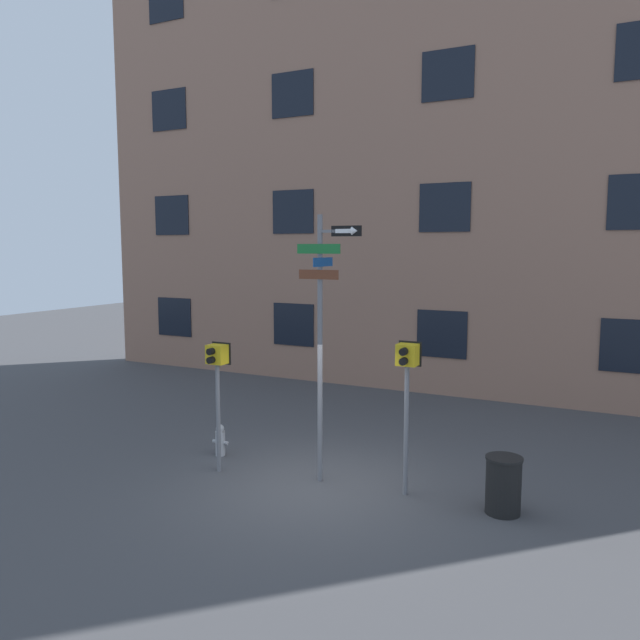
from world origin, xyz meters
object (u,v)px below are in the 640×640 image
at_px(trash_bin, 503,485).
at_px(pedestrian_signal_left, 217,370).
at_px(fire_hydrant, 220,440).
at_px(street_sign_pole, 323,326).
at_px(pedestrian_signal_right, 407,375).

bearing_deg(trash_bin, pedestrian_signal_left, -174.32).
relative_size(pedestrian_signal_left, fire_hydrant, 3.79).
height_order(street_sign_pole, fire_hydrant, street_sign_pole).
height_order(pedestrian_signal_right, trash_bin, pedestrian_signal_right).
distance_m(street_sign_pole, trash_bin, 3.96).
bearing_deg(pedestrian_signal_right, fire_hydrant, 176.96).
relative_size(street_sign_pole, fire_hydrant, 7.39).
distance_m(street_sign_pole, fire_hydrant, 3.55).
bearing_deg(pedestrian_signal_left, pedestrian_signal_right, 8.55).
relative_size(street_sign_pole, trash_bin, 5.17).
bearing_deg(street_sign_pole, pedestrian_signal_right, 3.78).
relative_size(pedestrian_signal_right, trash_bin, 2.86).
distance_m(street_sign_pole, pedestrian_signal_right, 1.71).
relative_size(pedestrian_signal_left, trash_bin, 2.65).
xyz_separation_m(street_sign_pole, pedestrian_signal_right, (1.53, 0.10, -0.76)).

